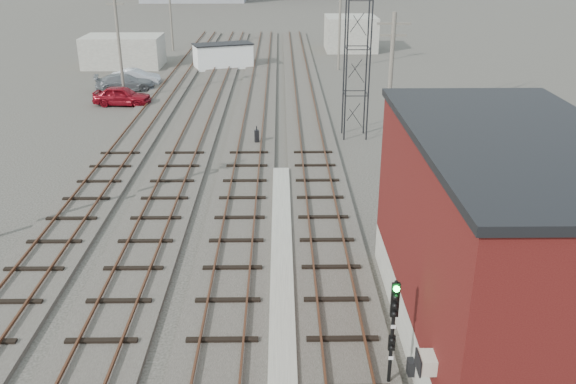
{
  "coord_description": "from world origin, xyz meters",
  "views": [
    {
      "loc": [
        0.47,
        -4.99,
        12.53
      ],
      "look_at": [
        0.79,
        19.82,
        2.2
      ],
      "focal_mm": 38.0,
      "sensor_mm": 36.0,
      "label": 1
    }
  ],
  "objects_px": {
    "car_silver": "(135,77)",
    "car_grey": "(125,82)",
    "switch_stand": "(257,137)",
    "car_red": "(122,96)",
    "signal_mast": "(393,329)",
    "site_trailer": "(223,56)"
  },
  "relations": [
    {
      "from": "car_silver",
      "to": "car_red",
      "type": "bearing_deg",
      "value": -175.03
    },
    {
      "from": "car_silver",
      "to": "site_trailer",
      "type": "bearing_deg",
      "value": -41.95
    },
    {
      "from": "car_grey",
      "to": "switch_stand",
      "type": "bearing_deg",
      "value": -154.8
    },
    {
      "from": "signal_mast",
      "to": "car_red",
      "type": "height_order",
      "value": "signal_mast"
    },
    {
      "from": "signal_mast",
      "to": "car_red",
      "type": "distance_m",
      "value": 37.59
    },
    {
      "from": "site_trailer",
      "to": "car_red",
      "type": "distance_m",
      "value": 16.86
    },
    {
      "from": "switch_stand",
      "to": "car_silver",
      "type": "bearing_deg",
      "value": 109.43
    },
    {
      "from": "switch_stand",
      "to": "car_red",
      "type": "bearing_deg",
      "value": 123.06
    },
    {
      "from": "signal_mast",
      "to": "switch_stand",
      "type": "relative_size",
      "value": 3.11
    },
    {
      "from": "car_silver",
      "to": "car_grey",
      "type": "xyz_separation_m",
      "value": [
        -0.47,
        -2.19,
        0.0
      ]
    },
    {
      "from": "car_red",
      "to": "car_grey",
      "type": "xyz_separation_m",
      "value": [
        -1.01,
        5.18,
        -0.04
      ]
    },
    {
      "from": "signal_mast",
      "to": "site_trailer",
      "type": "relative_size",
      "value": 0.56
    },
    {
      "from": "car_silver",
      "to": "car_grey",
      "type": "height_order",
      "value": "car_grey"
    },
    {
      "from": "site_trailer",
      "to": "car_grey",
      "type": "height_order",
      "value": "site_trailer"
    },
    {
      "from": "signal_mast",
      "to": "switch_stand",
      "type": "bearing_deg",
      "value": 101.49
    },
    {
      "from": "signal_mast",
      "to": "site_trailer",
      "type": "bearing_deg",
      "value": 100.52
    },
    {
      "from": "car_red",
      "to": "car_grey",
      "type": "distance_m",
      "value": 5.27
    },
    {
      "from": "site_trailer",
      "to": "car_grey",
      "type": "xyz_separation_m",
      "value": [
        -7.89,
        -10.2,
        -0.54
      ]
    },
    {
      "from": "switch_stand",
      "to": "car_red",
      "type": "xyz_separation_m",
      "value": [
        -11.27,
        10.45,
        0.23
      ]
    },
    {
      "from": "signal_mast",
      "to": "car_grey",
      "type": "relative_size",
      "value": 0.72
    },
    {
      "from": "car_red",
      "to": "car_silver",
      "type": "xyz_separation_m",
      "value": [
        -0.53,
        7.36,
        -0.04
      ]
    },
    {
      "from": "switch_stand",
      "to": "site_trailer",
      "type": "height_order",
      "value": "site_trailer"
    }
  ]
}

